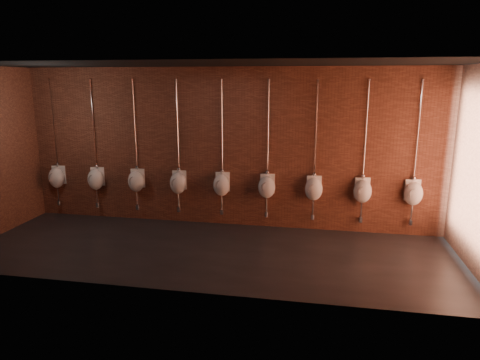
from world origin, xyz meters
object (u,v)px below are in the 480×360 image
object	(u,v)px
urinal_7	(363,190)
urinal_8	(413,193)
urinal_1	(96,178)
urinal_3	(178,182)
urinal_0	(57,177)
urinal_2	(136,180)
urinal_4	(222,184)
urinal_5	(267,186)
urinal_6	(314,188)

from	to	relation	value
urinal_7	urinal_8	world-z (taller)	same
urinal_1	urinal_3	bearing A→B (deg)	0.00
urinal_0	urinal_1	xyz separation A→B (m)	(0.92, 0.00, 0.00)
urinal_2	urinal_4	bearing A→B (deg)	0.00
urinal_0	urinal_8	world-z (taller)	same
urinal_0	urinal_5	bearing A→B (deg)	0.00
urinal_0	urinal_8	bearing A→B (deg)	0.00
urinal_2	urinal_8	bearing A→B (deg)	0.00
urinal_1	urinal_6	world-z (taller)	same
urinal_0	urinal_5	xyz separation A→B (m)	(4.62, 0.00, 0.00)
urinal_2	urinal_5	size ratio (longest dim) A/B	1.00
urinal_7	urinal_6	bearing A→B (deg)	180.00
urinal_7	urinal_0	bearing A→B (deg)	180.00
urinal_4	urinal_5	size ratio (longest dim) A/B	1.00
urinal_2	urinal_6	distance (m)	3.70
urinal_4	urinal_5	distance (m)	0.92
urinal_1	urinal_6	size ratio (longest dim) A/B	1.00
urinal_5	urinal_8	distance (m)	2.77
urinal_0	urinal_1	size ratio (longest dim) A/B	1.00
urinal_2	urinal_6	size ratio (longest dim) A/B	1.00
urinal_0	urinal_4	bearing A→B (deg)	0.00
urinal_2	urinal_4	size ratio (longest dim) A/B	1.00
urinal_1	urinal_8	world-z (taller)	same
urinal_5	urinal_7	world-z (taller)	same
urinal_2	urinal_0	bearing A→B (deg)	180.00
urinal_2	urinal_4	world-z (taller)	same
urinal_0	urinal_7	bearing A→B (deg)	0.00
urinal_1	urinal_2	xyz separation A→B (m)	(0.92, 0.00, 0.00)
urinal_5	urinal_6	distance (m)	0.92
urinal_4	urinal_7	world-z (taller)	same
urinal_1	urinal_7	size ratio (longest dim) A/B	1.00
urinal_7	urinal_8	distance (m)	0.92
urinal_4	urinal_2	bearing A→B (deg)	180.00
urinal_6	urinal_8	world-z (taller)	same
urinal_0	urinal_6	world-z (taller)	same
urinal_5	urinal_7	xyz separation A→B (m)	(1.85, 0.00, 0.00)
urinal_2	urinal_7	distance (m)	4.62
urinal_0	urinal_1	distance (m)	0.92
urinal_0	urinal_3	size ratio (longest dim) A/B	1.00
urinal_8	urinal_2	bearing A→B (deg)	180.00
urinal_5	urinal_6	world-z (taller)	same
urinal_0	urinal_2	xyz separation A→B (m)	(1.85, 0.00, 0.00)
urinal_1	urinal_6	distance (m)	4.62
urinal_5	urinal_6	size ratio (longest dim) A/B	1.00
urinal_2	urinal_5	bearing A→B (deg)	0.00
urinal_8	urinal_7	bearing A→B (deg)	180.00
urinal_2	urinal_5	distance (m)	2.77
urinal_1	urinal_2	bearing A→B (deg)	0.00
urinal_1	urinal_6	bearing A→B (deg)	0.00
urinal_1	urinal_7	world-z (taller)	same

